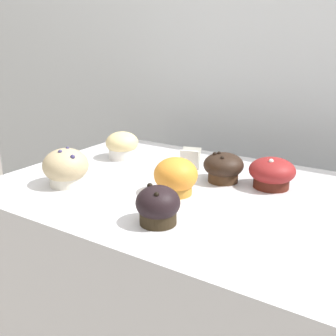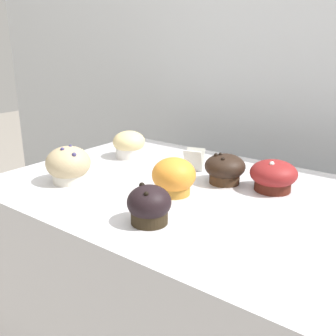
% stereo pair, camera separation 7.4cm
% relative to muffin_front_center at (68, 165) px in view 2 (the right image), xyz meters
% --- Properties ---
extents(wall_back, '(3.20, 0.10, 1.80)m').
position_rel_muffin_front_center_xyz_m(wall_back, '(0.30, 0.74, -0.04)').
color(wall_back, silver).
rests_on(wall_back, ground).
extents(muffin_front_center, '(0.11, 0.11, 0.09)m').
position_rel_muffin_front_center_xyz_m(muffin_front_center, '(0.00, 0.00, 0.00)').
color(muffin_front_center, silver).
rests_on(muffin_front_center, display_counter).
extents(muffin_back_left, '(0.10, 0.10, 0.08)m').
position_rel_muffin_front_center_xyz_m(muffin_back_left, '(0.31, 0.23, -0.01)').
color(muffin_back_left, '#3E2A19').
rests_on(muffin_back_left, display_counter).
extents(muffin_back_right, '(0.10, 0.10, 0.09)m').
position_rel_muffin_front_center_xyz_m(muffin_back_right, '(0.26, 0.09, -0.00)').
color(muffin_back_right, '#BF8631').
rests_on(muffin_back_right, display_counter).
extents(muffin_front_left, '(0.09, 0.09, 0.08)m').
position_rel_muffin_front_center_xyz_m(muffin_front_left, '(0.31, -0.06, -0.01)').
color(muffin_front_left, black).
rests_on(muffin_front_left, display_counter).
extents(muffin_front_right, '(0.11, 0.11, 0.08)m').
position_rel_muffin_front_center_xyz_m(muffin_front_right, '(0.43, 0.25, -0.01)').
color(muffin_front_right, '#4B1C13').
rests_on(muffin_front_right, display_counter).
extents(muffin_back_center, '(0.10, 0.10, 0.08)m').
position_rel_muffin_front_center_xyz_m(muffin_back_center, '(-0.03, 0.25, -0.00)').
color(muffin_back_center, silver).
rests_on(muffin_back_center, display_counter).
extents(price_card, '(0.06, 0.05, 0.06)m').
position_rel_muffin_front_center_xyz_m(price_card, '(0.20, 0.26, -0.01)').
color(price_card, white).
rests_on(price_card, display_counter).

